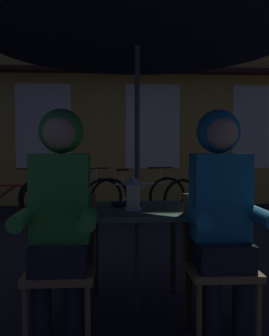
# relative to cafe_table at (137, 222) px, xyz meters

# --- Properties ---
(ground_plane) EXTENTS (60.00, 60.00, 0.00)m
(ground_plane) POSITION_rel_cafe_table_xyz_m (0.00, 0.00, -0.64)
(ground_plane) COLOR black
(cafe_table) EXTENTS (0.72, 0.72, 0.74)m
(cafe_table) POSITION_rel_cafe_table_xyz_m (0.00, 0.00, 0.00)
(cafe_table) COLOR #42664C
(cafe_table) RESTS_ON ground_plane
(patio_umbrella) EXTENTS (2.10, 2.10, 2.31)m
(patio_umbrella) POSITION_rel_cafe_table_xyz_m (0.00, 0.00, 1.42)
(patio_umbrella) COLOR #4C4C51
(patio_umbrella) RESTS_ON ground_plane
(lantern) EXTENTS (0.11, 0.11, 0.23)m
(lantern) POSITION_rel_cafe_table_xyz_m (-0.03, -0.08, 0.22)
(lantern) COLOR white
(lantern) RESTS_ON cafe_table
(chair_left) EXTENTS (0.40, 0.40, 0.87)m
(chair_left) POSITION_rel_cafe_table_xyz_m (-0.48, -0.37, -0.15)
(chair_left) COLOR olive
(chair_left) RESTS_ON ground_plane
(chair_right) EXTENTS (0.40, 0.40, 0.87)m
(chair_right) POSITION_rel_cafe_table_xyz_m (0.48, -0.37, -0.15)
(chair_right) COLOR olive
(chair_right) RESTS_ON ground_plane
(person_left_hooded) EXTENTS (0.45, 0.56, 1.40)m
(person_left_hooded) POSITION_rel_cafe_table_xyz_m (-0.48, -0.43, 0.21)
(person_left_hooded) COLOR black
(person_left_hooded) RESTS_ON ground_plane
(person_right_hooded) EXTENTS (0.45, 0.56, 1.40)m
(person_right_hooded) POSITION_rel_cafe_table_xyz_m (0.48, -0.43, 0.21)
(person_right_hooded) COLOR black
(person_right_hooded) RESTS_ON ground_plane
(shopfront_building) EXTENTS (10.00, 0.93, 6.20)m
(shopfront_building) POSITION_rel_cafe_table_xyz_m (-0.47, 5.40, 2.45)
(shopfront_building) COLOR gold
(shopfront_building) RESTS_ON ground_plane
(bicycle_second) EXTENTS (1.66, 0.37, 0.84)m
(bicycle_second) POSITION_rel_cafe_table_xyz_m (-1.92, 3.74, -0.29)
(bicycle_second) COLOR black
(bicycle_second) RESTS_ON ground_plane
(bicycle_third) EXTENTS (1.64, 0.45, 0.84)m
(bicycle_third) POSITION_rel_cafe_table_xyz_m (-0.84, 3.67, -0.29)
(bicycle_third) COLOR black
(bicycle_third) RESTS_ON ground_plane
(bicycle_fourth) EXTENTS (1.67, 0.31, 0.84)m
(bicycle_fourth) POSITION_rel_cafe_table_xyz_m (0.27, 3.87, -0.29)
(bicycle_fourth) COLOR black
(bicycle_fourth) RESTS_ON ground_plane
(bicycle_fifth) EXTENTS (1.64, 0.46, 0.84)m
(bicycle_fifth) POSITION_rel_cafe_table_xyz_m (1.46, 3.68, -0.29)
(bicycle_fifth) COLOR black
(bicycle_fifth) RESTS_ON ground_plane
(book) EXTENTS (0.22, 0.17, 0.02)m
(book) POSITION_rel_cafe_table_xyz_m (-0.07, 0.11, 0.11)
(book) COLOR black
(book) RESTS_ON cafe_table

